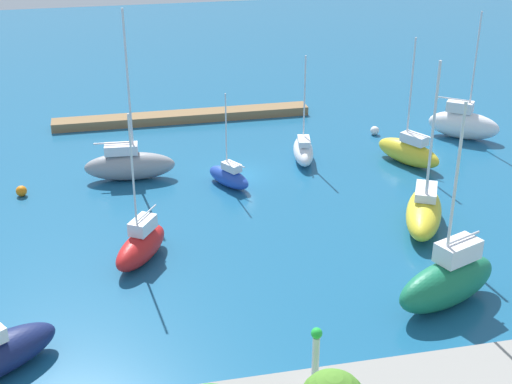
# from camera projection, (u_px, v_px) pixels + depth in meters

# --- Properties ---
(water) EXTENTS (160.00, 160.00, 0.00)m
(water) POSITION_uv_depth(u_px,v_px,m) (239.00, 175.00, 62.70)
(water) COLOR #19567F
(water) RESTS_ON ground
(pier_dock) EXTENTS (26.41, 2.20, 0.88)m
(pier_dock) POSITION_uv_depth(u_px,v_px,m) (183.00, 117.00, 75.15)
(pier_dock) COLOR olive
(pier_dock) RESTS_ON ground
(harbor_beacon) EXTENTS (0.56, 0.56, 3.73)m
(harbor_beacon) POSITION_uv_depth(u_px,v_px,m) (316.00, 355.00, 35.07)
(harbor_beacon) COLOR silver
(harbor_beacon) RESTS_ON breakwater
(sailboat_blue_along_channel) EXTENTS (3.68, 4.78, 7.95)m
(sailboat_blue_along_channel) POSITION_uv_depth(u_px,v_px,m) (229.00, 176.00, 60.24)
(sailboat_blue_along_channel) COLOR #2347B2
(sailboat_blue_along_channel) RESTS_ON water
(sailboat_white_lone_north) EXTENTS (2.85, 6.01, 9.58)m
(sailboat_white_lone_north) POSITION_uv_depth(u_px,v_px,m) (303.00, 150.00, 65.18)
(sailboat_white_lone_north) COLOR white
(sailboat_white_lone_north) RESTS_ON water
(sailboat_yellow_off_beacon) EXTENTS (5.85, 8.30, 12.71)m
(sailboat_yellow_off_beacon) POSITION_uv_depth(u_px,v_px,m) (424.00, 211.00, 53.52)
(sailboat_yellow_off_beacon) COLOR yellow
(sailboat_yellow_off_beacon) RESTS_ON water
(sailboat_gray_near_pier) EXTENTS (7.75, 2.84, 14.42)m
(sailboat_gray_near_pier) POSITION_uv_depth(u_px,v_px,m) (129.00, 164.00, 61.27)
(sailboat_gray_near_pier) COLOR gray
(sailboat_gray_near_pier) RESTS_ON water
(sailboat_red_center_basin) EXTENTS (4.77, 5.92, 10.64)m
(sailboat_red_center_basin) POSITION_uv_depth(u_px,v_px,m) (141.00, 245.00, 49.05)
(sailboat_red_center_basin) COLOR red
(sailboat_red_center_basin) RESTS_ON water
(sailboat_green_far_south) EXTENTS (8.03, 5.20, 13.13)m
(sailboat_green_far_south) POSITION_uv_depth(u_px,v_px,m) (448.00, 280.00, 44.04)
(sailboat_green_far_south) COLOR #19724C
(sailboat_green_far_south) RESTS_ON water
(sailboat_white_west_end) EXTENTS (6.78, 5.95, 12.28)m
(sailboat_white_west_end) POSITION_uv_depth(u_px,v_px,m) (463.00, 123.00, 70.16)
(sailboat_white_west_end) COLOR white
(sailboat_white_west_end) RESTS_ON water
(sailboat_yellow_mid_basin) EXTENTS (4.88, 6.69, 11.30)m
(sailboat_yellow_mid_basin) POSITION_uv_depth(u_px,v_px,m) (409.00, 151.00, 64.40)
(sailboat_yellow_mid_basin) COLOR yellow
(sailboat_yellow_mid_basin) RESTS_ON water
(mooring_buoy_white) EXTENTS (0.87, 0.87, 0.87)m
(mooring_buoy_white) POSITION_uv_depth(u_px,v_px,m) (375.00, 131.00, 71.43)
(mooring_buoy_white) COLOR white
(mooring_buoy_white) RESTS_ON water
(mooring_buoy_orange) EXTENTS (0.88, 0.88, 0.88)m
(mooring_buoy_orange) POSITION_uv_depth(u_px,v_px,m) (21.00, 191.00, 58.66)
(mooring_buoy_orange) COLOR orange
(mooring_buoy_orange) RESTS_ON water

